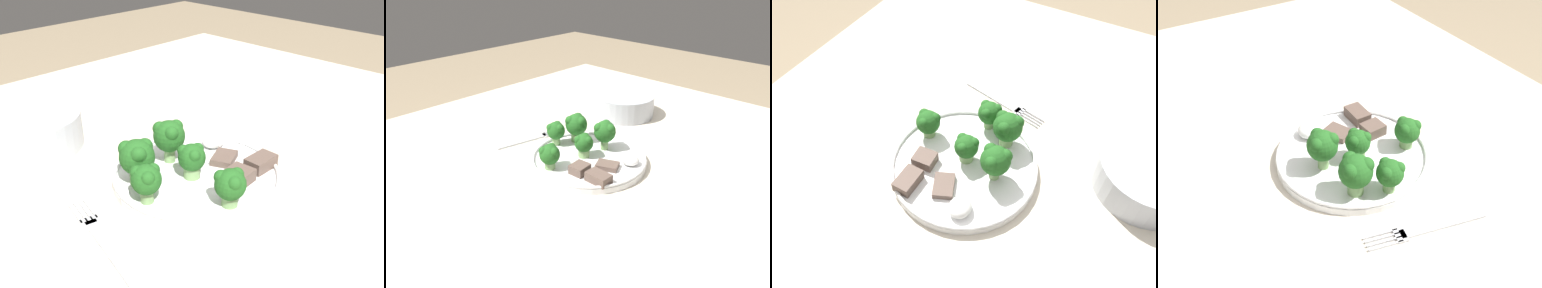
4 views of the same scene
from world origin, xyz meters
TOP-DOWN VIEW (x-y plane):
  - table at (0.00, 0.00)m, footprint 1.20×1.03m
  - dinner_plate at (-0.05, -0.07)m, footprint 0.24×0.24m
  - fork at (-0.23, -0.09)m, footprint 0.06×0.18m
  - cream_bowl at (-0.17, 0.19)m, footprint 0.16×0.16m
  - broccoli_floret_near_rim_left at (-0.06, -0.02)m, footprint 0.05×0.05m
  - broccoli_floret_center_left at (-0.07, -0.08)m, footprint 0.04×0.04m
  - broccoli_floret_back_left at (-0.08, -0.16)m, footprint 0.04×0.04m
  - broccoli_floret_front_left at (-0.15, -0.08)m, footprint 0.04×0.04m
  - broccoli_floret_center_back at (-0.13, -0.03)m, footprint 0.05×0.05m
  - meat_slice_front_slice at (-0.00, -0.08)m, footprint 0.05×0.05m
  - meat_slice_middle_slice at (-0.03, -0.13)m, footprint 0.03×0.04m
  - meat_slice_rear_slice at (0.02, -0.13)m, footprint 0.05×0.03m
  - sauce_dollop at (0.02, -0.04)m, footprint 0.04×0.03m

SIDE VIEW (x-z plane):
  - table at x=0.00m, z-range 0.28..1.02m
  - fork at x=-0.23m, z-range 0.75..0.75m
  - dinner_plate at x=-0.05m, z-range 0.75..0.76m
  - meat_slice_front_slice at x=0.00m, z-range 0.76..0.77m
  - meat_slice_middle_slice at x=-0.03m, z-range 0.76..0.78m
  - meat_slice_rear_slice at x=0.02m, z-range 0.76..0.78m
  - sauce_dollop at x=0.02m, z-range 0.76..0.78m
  - cream_bowl at x=-0.17m, z-range 0.75..0.80m
  - broccoli_floret_center_left at x=-0.07m, z-range 0.76..0.82m
  - broccoli_floret_back_left at x=-0.08m, z-range 0.76..0.82m
  - broccoli_floret_front_left at x=-0.15m, z-range 0.77..0.82m
  - broccoli_floret_center_back at x=-0.13m, z-range 0.77..0.83m
  - broccoli_floret_near_rim_left at x=-0.06m, z-range 0.77..0.83m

